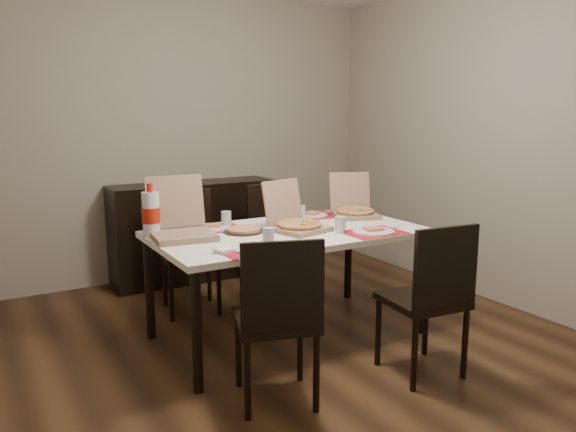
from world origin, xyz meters
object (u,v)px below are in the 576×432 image
Objects in this scene: chair_far_left at (188,245)px; pizza_box_center at (296,223)px; chair_far_right at (276,234)px; dip_bowl at (277,223)px; soda_bottle at (151,214)px; sideboard at (194,231)px; dining_table at (288,240)px; chair_near_right at (431,294)px; chair_near_left at (278,314)px.

pizza_box_center reaches higher than chair_far_left.
chair_far_left is 2.15× the size of pizza_box_center.
dip_bowl is (-0.36, -0.67, 0.25)m from chair_far_right.
dip_bowl is at bearing -7.34° from soda_bottle.
sideboard is 1.58m from soda_bottle.
dining_table is at bearing -96.31° from dip_bowl.
chair_far_left is at bearing 113.40° from chair_near_right.
chair_near_left is 0.93m from chair_near_right.
chair_far_left is 1.05m from pizza_box_center.
chair_far_left is at bearing 178.97° from chair_far_right.
chair_near_left is at bearing -126.75° from pizza_box_center.
sideboard is at bearing 93.98° from pizza_box_center.
chair_far_right is (0.78, -0.01, 0.00)m from chair_far_left.
pizza_box_center is (0.11, -1.63, 0.35)m from sideboard.
chair_near_right reaches higher than sideboard.
pizza_box_center is (0.05, -0.03, 0.12)m from dining_table.
sideboard reaches higher than dip_bowl.
chair_near_right is 7.01× the size of dip_bowl.
dining_table is at bearing -113.95° from chair_far_right.
dip_bowl is at bearing 83.69° from dining_table.
chair_near_left reaches higher than sideboard.
chair_far_right is at bearing 90.46° from chair_near_right.
dining_table is 0.13m from pizza_box_center.
chair_near_right is 1.03m from pizza_box_center.
soda_bottle reaches higher than dining_table.
sideboard is at bearing 79.21° from chair_near_left.
soda_bottle reaches higher than pizza_box_center.
dip_bowl is at bearing 108.23° from chair_near_right.
soda_bottle is (-0.45, -0.57, 0.38)m from chair_far_left.
chair_far_right is (0.45, -0.74, 0.06)m from sideboard.
dining_table is 13.58× the size of dip_bowl.
chair_near_right is 1.00× the size of chair_far_right.
chair_far_left is (0.13, 1.66, 0.00)m from chair_near_left.
chair_far_left reaches higher than dip_bowl.
chair_near_right is (0.40, -0.95, -0.17)m from dining_table.
chair_near_right reaches higher than dip_bowl.
soda_bottle is at bearing -128.29° from chair_far_left.
chair_near_right is 1.99m from chair_far_left.
dip_bowl is 0.88m from soda_bottle.
sideboard is at bearing 59.06° from soda_bottle.
chair_far_left is 0.78m from chair_far_right.
dining_table is 1.94× the size of chair_far_left.
dip_bowl is (0.54, 0.98, 0.25)m from chair_near_left.
chair_near_right is 1.81m from chair_far_right.
pizza_box_center is at bearing 53.25° from chair_near_left.
chair_far_right is (0.90, 1.65, 0.00)m from chair_near_left.
chair_far_right reaches higher than sideboard.
dip_bowl is at bearing 60.94° from chair_near_left.
dip_bowl is (0.02, 0.19, 0.08)m from dining_table.
chair_far_left is at bearing 51.71° from soda_bottle.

